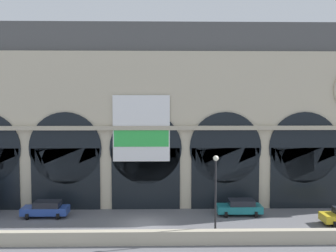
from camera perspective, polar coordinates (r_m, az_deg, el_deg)
The scene contains 6 objects.
ground_plane at distance 36.45m, azimuth -3.57°, elevation -14.25°, with size 200.00×200.00×0.00m, color slate.
quay_parapet_wall at distance 31.46m, azimuth -3.98°, elevation -16.13°, with size 90.00×0.70×1.11m, color #B2A891.
station_building at distance 42.15m, azimuth -3.16°, elevation 1.27°, with size 51.27×5.30×19.43m.
car_midwest at distance 40.02m, azimuth -17.60°, elevation -11.59°, with size 4.40×2.22×1.55m.
car_mideast at distance 39.48m, azimuth 10.56°, elevation -11.69°, with size 4.40×2.22×1.55m.
street_lamp_quayside at distance 31.43m, azimuth 7.05°, elevation -8.85°, with size 0.44×0.44×6.90m.
Camera 1 is at (1.49, -34.67, 11.17)m, focal length 41.24 mm.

